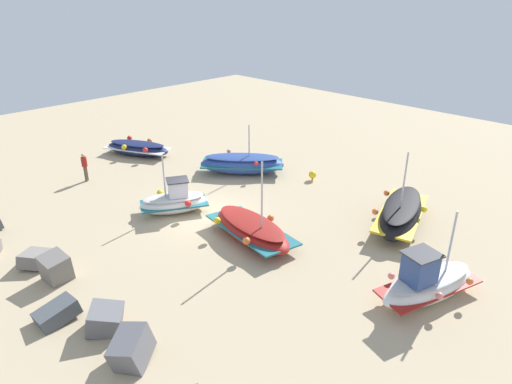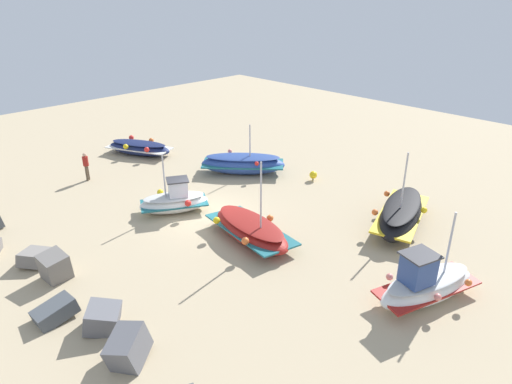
% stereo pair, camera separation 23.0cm
% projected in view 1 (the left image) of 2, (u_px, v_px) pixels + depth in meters
% --- Properties ---
extents(ground_plane, '(56.05, 56.05, 0.00)m').
position_uv_depth(ground_plane, '(208.00, 216.00, 22.77)').
color(ground_plane, tan).
extents(fishing_boat_0, '(4.80, 3.42, 0.99)m').
position_uv_depth(fishing_boat_0, '(138.00, 148.00, 30.75)').
color(fishing_boat_0, navy).
rests_on(fishing_boat_0, ground_plane).
extents(fishing_boat_1, '(4.93, 4.72, 3.06)m').
position_uv_depth(fishing_boat_1, '(242.00, 164.00, 27.67)').
color(fishing_boat_1, '#2D4C9E').
rests_on(fishing_boat_1, ground_plane).
extents(fishing_boat_2, '(5.01, 2.71, 4.01)m').
position_uv_depth(fishing_boat_2, '(252.00, 229.00, 20.43)').
color(fishing_boat_2, maroon).
rests_on(fishing_boat_2, ground_plane).
extents(fishing_boat_3, '(2.62, 4.48, 3.42)m').
position_uv_depth(fishing_boat_3, '(428.00, 283.00, 16.48)').
color(fishing_boat_3, white).
rests_on(fishing_boat_3, ground_plane).
extents(fishing_boat_4, '(3.33, 5.55, 3.90)m').
position_uv_depth(fishing_boat_4, '(401.00, 213.00, 21.59)').
color(fishing_boat_4, black).
rests_on(fishing_boat_4, ground_plane).
extents(fishing_boat_5, '(2.91, 3.69, 3.13)m').
position_uv_depth(fishing_boat_5, '(174.00, 201.00, 22.91)').
color(fishing_boat_5, white).
rests_on(fishing_boat_5, ground_plane).
extents(person_walking, '(0.32, 0.32, 1.69)m').
position_uv_depth(person_walking, '(85.00, 165.00, 26.43)').
color(person_walking, brown).
rests_on(person_walking, ground_plane).
extents(breakwater_rocks, '(25.46, 2.72, 1.36)m').
position_uv_depth(breakwater_rocks, '(50.00, 284.00, 16.84)').
color(breakwater_rocks, slate).
rests_on(breakwater_rocks, ground_plane).
extents(mooring_buoy_0, '(0.46, 0.46, 0.57)m').
position_uv_depth(mooring_buoy_0, '(313.00, 175.00, 26.79)').
color(mooring_buoy_0, '#3F3F42').
rests_on(mooring_buoy_0, ground_plane).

